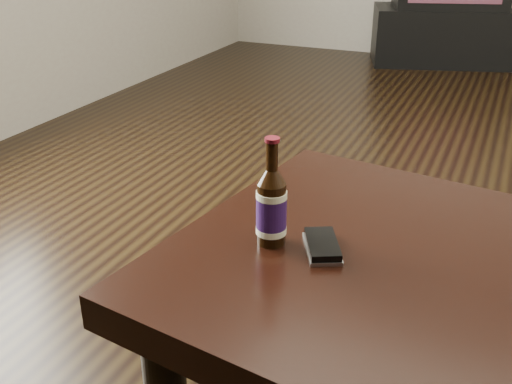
% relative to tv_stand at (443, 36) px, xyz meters
% --- Properties ---
extents(tv_stand, '(1.12, 0.78, 0.41)m').
position_rel_tv_stand_xyz_m(tv_stand, '(0.00, 0.00, 0.00)').
color(tv_stand, black).
rests_on(tv_stand, floor).
extents(beer_bottle, '(0.07, 0.07, 0.20)m').
position_rel_tv_stand_xyz_m(beer_bottle, '(0.18, -3.80, 0.36)').
color(beer_bottle, black).
rests_on(beer_bottle, coffee_table).
extents(phone, '(0.10, 0.12, 0.02)m').
position_rel_tv_stand_xyz_m(phone, '(0.28, -3.79, 0.29)').
color(phone, '#B4B4B7').
rests_on(phone, coffee_table).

